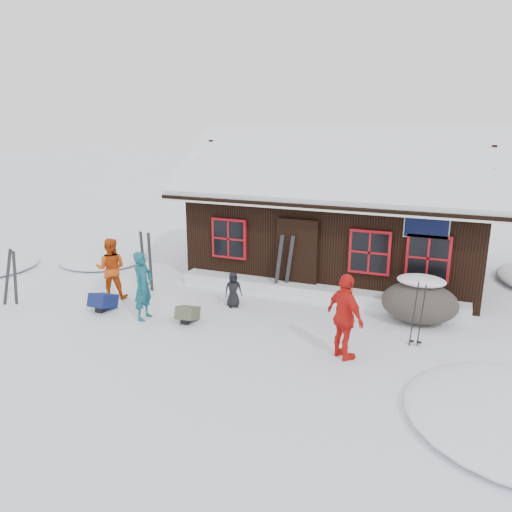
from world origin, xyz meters
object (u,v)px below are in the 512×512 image
(ski_poles, at_px, (418,316))
(backpack_olive, at_px, (188,316))
(skier_crouched, at_px, (233,290))
(boulder, at_px, (420,301))
(skier_orange_left, at_px, (111,268))
(skier_orange_right, at_px, (345,317))
(ski_pair_left, at_px, (11,278))
(backpack_blue, at_px, (103,304))
(skier_teal, at_px, (143,286))

(ski_poles, xyz_separation_m, backpack_olive, (-5.05, -0.70, -0.52))
(skier_crouched, xyz_separation_m, boulder, (4.41, 0.73, 0.06))
(skier_orange_left, bearing_deg, skier_orange_right, 146.89)
(skier_orange_left, relative_size, ski_pair_left, 1.06)
(backpack_blue, bearing_deg, skier_crouched, 25.70)
(ski_pair_left, xyz_separation_m, ski_poles, (9.69, 1.41, -0.05))
(skier_orange_right, xyz_separation_m, ski_pair_left, (-8.41, -0.28, -0.15))
(backpack_blue, bearing_deg, skier_teal, -3.59)
(skier_orange_left, height_order, skier_crouched, skier_orange_left)
(ski_pair_left, xyz_separation_m, backpack_olive, (4.65, 0.71, -0.57))
(skier_teal, height_order, skier_crouched, skier_teal)
(ski_pair_left, bearing_deg, skier_crouched, 19.91)
(boulder, relative_size, backpack_olive, 3.13)
(skier_orange_right, relative_size, skier_crouched, 1.93)
(skier_crouched, relative_size, boulder, 0.52)
(skier_orange_right, bearing_deg, ski_pair_left, 41.37)
(backpack_blue, bearing_deg, ski_poles, 5.82)
(skier_orange_right, height_order, boulder, skier_orange_right)
(skier_teal, relative_size, backpack_olive, 2.95)
(backpack_olive, bearing_deg, skier_orange_left, 158.80)
(skier_crouched, bearing_deg, ski_pair_left, 163.70)
(skier_crouched, xyz_separation_m, ski_poles, (4.47, -0.59, 0.22))
(ski_poles, bearing_deg, skier_orange_left, -179.96)
(skier_crouched, bearing_deg, skier_orange_right, -65.66)
(skier_teal, distance_m, ski_poles, 6.17)
(boulder, bearing_deg, skier_orange_left, -170.19)
(skier_teal, xyz_separation_m, backpack_blue, (-1.26, 0.06, -0.65))
(skier_orange_left, height_order, backpack_olive, skier_orange_left)
(skier_teal, distance_m, skier_crouched, 2.24)
(skier_teal, height_order, ski_poles, skier_teal)
(skier_orange_right, bearing_deg, ski_poles, -98.97)
(backpack_olive, bearing_deg, skier_crouched, 59.43)
(skier_teal, distance_m, boulder, 6.45)
(ski_poles, bearing_deg, backpack_blue, -173.49)
(skier_orange_right, xyz_separation_m, skier_crouched, (-3.19, 1.73, -0.42))
(skier_crouched, xyz_separation_m, ski_pair_left, (-5.23, -2.00, 0.27))
(skier_orange_left, bearing_deg, skier_teal, 127.72)
(skier_orange_right, xyz_separation_m, backpack_olive, (-3.77, 0.43, -0.72))
(skier_crouched, distance_m, ski_poles, 4.51)
(ski_poles, bearing_deg, skier_teal, -171.58)
(skier_orange_left, distance_m, boulder, 7.78)
(skier_orange_right, height_order, ski_poles, skier_orange_right)
(ski_pair_left, bearing_deg, backpack_blue, 12.64)
(ski_poles, bearing_deg, backpack_olive, -172.07)
(ski_pair_left, bearing_deg, ski_poles, 7.22)
(boulder, relative_size, ski_pair_left, 1.14)
(skier_orange_left, xyz_separation_m, backpack_olive, (2.66, -0.70, -0.66))
(skier_orange_right, distance_m, boulder, 2.76)
(skier_orange_right, xyz_separation_m, ski_poles, (1.28, 1.13, -0.20))
(skier_orange_right, height_order, skier_crouched, skier_orange_right)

